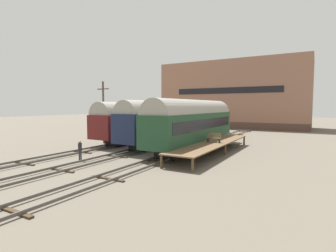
{
  "coord_description": "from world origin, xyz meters",
  "views": [
    {
      "loc": [
        15.89,
        -21.38,
        4.67
      ],
      "look_at": [
        0.0,
        6.74,
        2.2
      ],
      "focal_mm": 28.0,
      "sensor_mm": 36.0,
      "label": 1
    }
  ],
  "objects_px": {
    "train_car_maroon": "(146,119)",
    "person_worker": "(80,148)",
    "train_car_navy": "(170,119)",
    "bench": "(214,137)",
    "train_car_green": "(194,121)",
    "utility_pole": "(103,111)"
  },
  "relations": [
    {
      "from": "train_car_maroon",
      "to": "person_worker",
      "type": "xyz_separation_m",
      "value": [
        2.81,
        -14.32,
        -1.86
      ]
    },
    {
      "from": "train_car_green",
      "to": "person_worker",
      "type": "distance_m",
      "value": 12.04
    },
    {
      "from": "train_car_green",
      "to": "train_car_maroon",
      "type": "xyz_separation_m",
      "value": [
        -8.96,
        4.17,
        -0.13
      ]
    },
    {
      "from": "train_car_navy",
      "to": "person_worker",
      "type": "distance_m",
      "value": 13.11
    },
    {
      "from": "train_car_green",
      "to": "person_worker",
      "type": "xyz_separation_m",
      "value": [
        -6.15,
        -10.15,
        -1.99
      ]
    },
    {
      "from": "person_worker",
      "to": "train_car_navy",
      "type": "bearing_deg",
      "value": 82.59
    },
    {
      "from": "train_car_maroon",
      "to": "person_worker",
      "type": "bearing_deg",
      "value": -78.9
    },
    {
      "from": "train_car_maroon",
      "to": "bench",
      "type": "distance_m",
      "value": 13.02
    },
    {
      "from": "person_worker",
      "to": "train_car_maroon",
      "type": "bearing_deg",
      "value": 101.1
    },
    {
      "from": "train_car_navy",
      "to": "bench",
      "type": "relative_size",
      "value": 13.17
    },
    {
      "from": "train_car_navy",
      "to": "train_car_maroon",
      "type": "distance_m",
      "value": 4.72
    },
    {
      "from": "train_car_navy",
      "to": "bench",
      "type": "height_order",
      "value": "train_car_navy"
    },
    {
      "from": "train_car_green",
      "to": "utility_pole",
      "type": "height_order",
      "value": "utility_pole"
    },
    {
      "from": "train_car_maroon",
      "to": "bench",
      "type": "bearing_deg",
      "value": -25.18
    },
    {
      "from": "train_car_green",
      "to": "bench",
      "type": "relative_size",
      "value": 11.85
    },
    {
      "from": "utility_pole",
      "to": "bench",
      "type": "bearing_deg",
      "value": 0.31
    },
    {
      "from": "train_car_maroon",
      "to": "utility_pole",
      "type": "relative_size",
      "value": 2.44
    },
    {
      "from": "bench",
      "to": "utility_pole",
      "type": "xyz_separation_m",
      "value": [
        -14.38,
        -0.08,
        2.41
      ]
    },
    {
      "from": "utility_pole",
      "to": "train_car_green",
      "type": "bearing_deg",
      "value": 6.99
    },
    {
      "from": "train_car_navy",
      "to": "person_worker",
      "type": "bearing_deg",
      "value": -97.41
    },
    {
      "from": "train_car_navy",
      "to": "bench",
      "type": "bearing_deg",
      "value": -29.18
    },
    {
      "from": "bench",
      "to": "utility_pole",
      "type": "bearing_deg",
      "value": -179.69
    }
  ]
}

